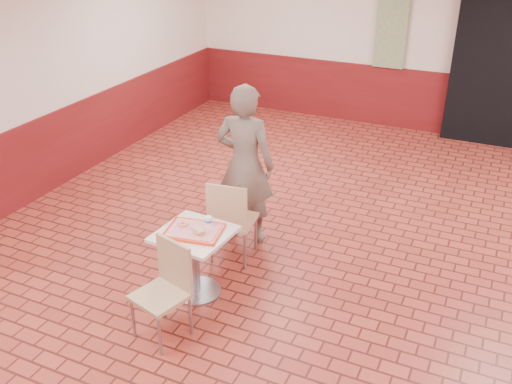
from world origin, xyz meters
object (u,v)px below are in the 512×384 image
at_px(main_table, 195,253).
at_px(ring_donut, 183,224).
at_px(chair_main_back, 231,217).
at_px(paper_cup, 208,221).
at_px(serving_tray, 194,231).
at_px(long_john_donut, 198,231).
at_px(customer, 245,165).
at_px(chair_main_front, 166,285).

xyz_separation_m(main_table, ring_donut, (-0.13, 0.03, 0.27)).
xyz_separation_m(chair_main_back, paper_cup, (0.04, -0.53, 0.24)).
relative_size(main_table, serving_tray, 1.35).
xyz_separation_m(ring_donut, long_john_donut, (0.20, -0.07, 0.01)).
bearing_deg(ring_donut, customer, 84.81).
height_order(customer, long_john_donut, customer).
bearing_deg(ring_donut, main_table, -12.12).
xyz_separation_m(chair_main_front, customer, (-0.09, 1.74, 0.40)).
relative_size(serving_tray, long_john_donut, 3.21).
distance_m(long_john_donut, paper_cup, 0.17).
height_order(long_john_donut, paper_cup, paper_cup).
height_order(main_table, customer, customer).
xyz_separation_m(main_table, long_john_donut, (0.07, -0.04, 0.27)).
relative_size(customer, long_john_donut, 11.34).
xyz_separation_m(customer, ring_donut, (-0.10, -1.12, -0.17)).
height_order(chair_main_back, long_john_donut, chair_main_back).
height_order(customer, paper_cup, customer).
relative_size(customer, serving_tray, 3.53).
relative_size(main_table, paper_cup, 7.49).
bearing_deg(chair_main_back, main_table, 78.76).
distance_m(chair_main_back, serving_tray, 0.67).
bearing_deg(main_table, paper_cup, 54.43).
bearing_deg(ring_donut, chair_main_back, 74.15).
relative_size(chair_main_back, long_john_donut, 5.91).
height_order(chair_main_front, ring_donut, chair_main_front).
bearing_deg(chair_main_front, chair_main_back, 106.57).
bearing_deg(customer, main_table, 87.08).
distance_m(ring_donut, paper_cup, 0.24).
height_order(chair_main_front, customer, customer).
bearing_deg(chair_main_front, long_john_donut, 104.77).
height_order(serving_tray, ring_donut, ring_donut).
distance_m(main_table, customer, 1.23).
height_order(chair_main_back, serving_tray, chair_main_back).
xyz_separation_m(serving_tray, paper_cup, (0.09, 0.12, 0.06)).
bearing_deg(serving_tray, main_table, 90.00).
bearing_deg(paper_cup, main_table, -125.57).
distance_m(customer, ring_donut, 1.14).
distance_m(chair_main_front, serving_tray, 0.63).
height_order(main_table, paper_cup, paper_cup).
height_order(main_table, chair_main_front, chair_main_front).
distance_m(main_table, ring_donut, 0.30).
distance_m(customer, paper_cup, 1.04).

